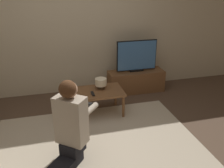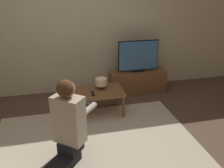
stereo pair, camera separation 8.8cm
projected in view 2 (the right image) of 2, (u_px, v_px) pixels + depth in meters
ground_plane at (98, 148)px, 3.17m from camera, size 10.00×10.00×0.00m
wall_back at (76, 22)px, 4.40m from camera, size 10.00×0.06×2.60m
rug at (98, 148)px, 3.17m from camera, size 2.61×2.08×0.02m
tv_stand at (137, 81)px, 4.74m from camera, size 1.05×0.36×0.40m
tv at (138, 56)px, 4.55m from camera, size 0.76×0.08×0.58m
coffee_table at (93, 94)px, 3.86m from camera, size 0.94×0.52×0.40m
person_kneeling at (68, 123)px, 2.77m from camera, size 0.70×0.78×1.01m
table_lamp at (101, 82)px, 3.89m from camera, size 0.18×0.18×0.17m
remote at (93, 93)px, 3.74m from camera, size 0.04×0.15×0.02m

